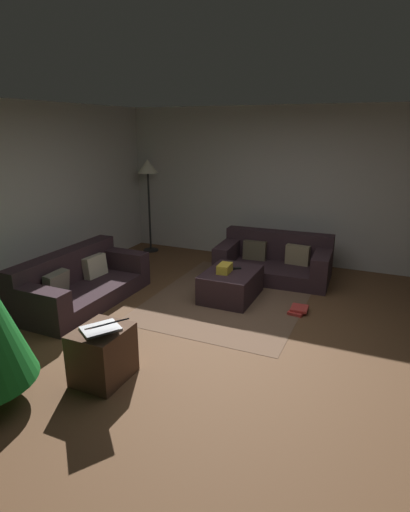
% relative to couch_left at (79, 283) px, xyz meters
% --- Properties ---
extents(ground_plane, '(6.40, 6.40, 0.00)m').
position_rel_couch_left_xyz_m(ground_plane, '(-0.22, -2.24, -0.26)').
color(ground_plane, brown).
extents(rear_partition, '(6.40, 0.12, 2.60)m').
position_rel_couch_left_xyz_m(rear_partition, '(-0.22, 0.90, 1.04)').
color(rear_partition, '#BCB7B2').
rests_on(rear_partition, ground_plane).
extents(corner_partition, '(0.12, 6.40, 2.60)m').
position_rel_couch_left_xyz_m(corner_partition, '(2.92, -2.24, 1.04)').
color(corner_partition, '#B5B0AB').
rests_on(corner_partition, ground_plane).
extents(couch_left, '(1.89, 0.88, 0.67)m').
position_rel_couch_left_xyz_m(couch_left, '(0.00, 0.00, 0.00)').
color(couch_left, '#2D1E23').
rests_on(couch_left, ground_plane).
extents(couch_right, '(1.00, 1.74, 0.67)m').
position_rel_couch_left_xyz_m(couch_right, '(2.03, -2.15, -0.00)').
color(couch_right, '#2D1E23').
rests_on(couch_right, ground_plane).
extents(ottoman, '(0.89, 0.67, 0.39)m').
position_rel_couch_left_xyz_m(ottoman, '(0.94, -1.82, -0.06)').
color(ottoman, '#2D1E23').
rests_on(ottoman, ground_plane).
extents(gift_box, '(0.26, 0.17, 0.12)m').
position_rel_couch_left_xyz_m(gift_box, '(0.86, -1.76, 0.19)').
color(gift_box, gold).
rests_on(gift_box, ottoman).
extents(tv_remote, '(0.13, 0.16, 0.02)m').
position_rel_couch_left_xyz_m(tv_remote, '(1.05, -1.84, 0.14)').
color(tv_remote, black).
rests_on(tv_remote, ottoman).
extents(side_table, '(0.52, 0.44, 0.51)m').
position_rel_couch_left_xyz_m(side_table, '(-1.35, -1.42, -0.00)').
color(side_table, '#4C3323').
rests_on(side_table, ground_plane).
extents(laptop, '(0.50, 0.53, 0.19)m').
position_rel_couch_left_xyz_m(laptop, '(-1.38, -1.47, 0.30)').
color(laptop, silver).
rests_on(laptop, side_table).
extents(book_stack, '(0.31, 0.23, 0.07)m').
position_rel_couch_left_xyz_m(book_stack, '(0.84, -2.78, -0.22)').
color(book_stack, '#B7332D').
rests_on(book_stack, ground_plane).
extents(corner_lamp, '(0.36, 0.36, 1.70)m').
position_rel_couch_left_xyz_m(corner_lamp, '(2.45, 0.37, 1.19)').
color(corner_lamp, black).
rests_on(corner_lamp, ground_plane).
extents(area_rug, '(2.60, 2.00, 0.01)m').
position_rel_couch_left_xyz_m(area_rug, '(0.94, -1.82, -0.25)').
color(area_rug, brown).
rests_on(area_rug, ground_plane).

